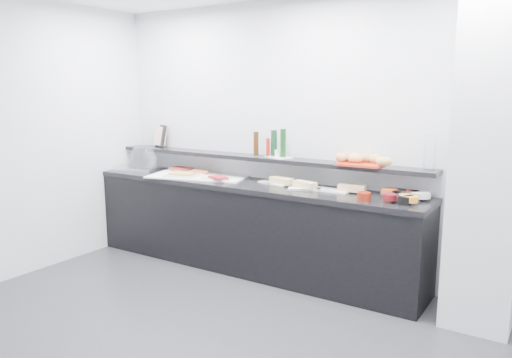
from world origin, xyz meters
The scene contains 55 objects.
back_wall centered at (0.00, 2.00, 1.35)m, with size 5.00×0.02×2.70m, color silver.
column centered at (1.50, 1.65, 1.35)m, with size 0.50×0.50×2.70m, color silver.
buffet_cabinet centered at (-0.70, 1.70, 0.42)m, with size 3.60×0.60×0.85m, color black.
counter_top centered at (-0.70, 1.70, 0.88)m, with size 3.62×0.62×0.05m, color black.
wall_shelf centered at (-0.70, 1.88, 1.13)m, with size 3.60×0.25×0.04m, color black.
cloche_base centered at (-2.21, 1.67, 0.92)m, with size 0.47×0.31×0.04m, color silver.
cloche_dome centered at (-2.17, 1.71, 1.03)m, with size 0.39×0.25×0.34m, color silver.
linen_runner centered at (-1.34, 1.69, 0.91)m, with size 1.04×0.49×0.01m, color white.
platter_meat_a centered at (-1.72, 1.85, 0.92)m, with size 0.26×0.17×0.01m, color silver.
food_meat_a centered at (-1.71, 1.83, 0.94)m, with size 0.25×0.16×0.02m, color maroon.
platter_salmon centered at (-1.50, 1.82, 0.92)m, with size 0.34×0.23×0.01m, color white.
food_salmon centered at (-1.40, 1.81, 0.94)m, with size 0.20×0.12×0.02m, color #D0582A.
platter_cheese centered at (-1.46, 1.55, 0.92)m, with size 0.34×0.22×0.01m, color silver.
food_cheese centered at (-1.46, 1.57, 0.94)m, with size 0.25×0.16×0.02m, color tan.
platter_meat_b centered at (-1.03, 1.62, 0.92)m, with size 0.29×0.19×0.01m, color white.
food_meat_b centered at (-1.00, 1.59, 0.94)m, with size 0.20×0.13×0.02m, color maroon.
sandwich_plate_left centered at (-0.44, 1.78, 0.91)m, with size 0.34×0.15×0.01m, color silver.
sandwich_food_left centered at (-0.35, 1.76, 0.94)m, with size 0.25×0.10×0.06m, color #DFC774.
tongs_left centered at (-0.44, 1.71, 0.92)m, with size 0.01×0.01×0.16m, color silver.
sandwich_plate_mid centered at (-0.06, 1.69, 0.91)m, with size 0.30×0.13×0.01m, color silver.
sandwich_food_mid centered at (-0.07, 1.70, 0.94)m, with size 0.23×0.09×0.06m, color #D6B770.
tongs_mid centered at (-0.06, 1.61, 0.92)m, with size 0.01×0.01×0.16m, color #A8AAAF.
sandwich_plate_right centered at (0.17, 1.76, 0.91)m, with size 0.37×0.16×0.01m, color white.
sandwich_food_right centered at (0.37, 1.79, 0.94)m, with size 0.25×0.10×0.06m, color tan.
tongs_right centered at (0.14, 1.70, 0.92)m, with size 0.01×0.01×0.16m, color silver.
bowl_glass_fruit centered at (0.70, 1.80, 0.94)m, with size 0.15×0.15×0.07m, color white.
fill_glass_fruit centered at (0.71, 1.81, 0.95)m, with size 0.14×0.14×0.05m, color #D9571D.
bowl_black_jam centered at (0.77, 1.82, 0.94)m, with size 0.15×0.15×0.07m, color black.
fill_black_jam centered at (0.90, 1.83, 0.95)m, with size 0.12×0.12×0.05m, color #5F170D.
bowl_glass_cream centered at (0.90, 1.78, 0.94)m, with size 0.19×0.19×0.07m, color silver.
fill_glass_cream centered at (0.97, 1.82, 0.95)m, with size 0.17×0.17×0.05m, color white.
bowl_red_jam centered at (0.57, 1.55, 0.94)m, with size 0.11×0.11×0.07m, color maroon.
fill_red_jam centered at (0.78, 1.59, 0.95)m, with size 0.11×0.11×0.05m, color #5D0D13.
bowl_glass_salmon centered at (0.90, 1.64, 0.94)m, with size 0.15×0.15×0.07m, color silver.
fill_glass_salmon centered at (0.90, 1.63, 0.95)m, with size 0.12×0.12×0.05m, color orange.
bowl_black_fruit centered at (0.91, 1.59, 0.94)m, with size 0.12×0.12×0.07m, color black.
fill_black_fruit centered at (0.95, 1.60, 0.95)m, with size 0.11×0.11×0.05m, color orange.
framed_print centered at (-2.12, 1.96, 1.28)m, with size 0.21×0.02×0.26m, color black.
print_art centered at (-2.11, 1.94, 1.28)m, with size 0.19×0.00×0.22m, color #CBA192.
condiment_tray centered at (-0.46, 1.89, 1.16)m, with size 0.27×0.17×0.01m, color white.
bottle_green_a centered at (-0.53, 1.91, 1.29)m, with size 0.06×0.06×0.26m, color #0F3A1C.
bottle_brown centered at (-0.70, 1.84, 1.28)m, with size 0.05×0.05×0.24m, color #3A200A.
bottle_green_b centered at (-0.40, 1.88, 1.30)m, with size 0.06×0.06×0.28m, color #0F3A12.
bottle_hot centered at (-0.57, 1.86, 1.25)m, with size 0.04×0.04×0.18m, color #A4140B.
shaker_salt centered at (-0.48, 1.87, 1.20)m, with size 0.03×0.03×0.07m, color silver.
shaker_pepper centered at (-0.47, 1.89, 1.20)m, with size 0.04×0.04×0.07m, color silver.
bread_tray centered at (0.42, 1.85, 1.16)m, with size 0.40×0.28×0.02m, color #AF2C12.
bread_roll_nw centered at (0.25, 1.91, 1.21)m, with size 0.14×0.09×0.08m, color #B47145.
bread_roll_n centered at (0.32, 1.96, 1.21)m, with size 0.12×0.08×0.08m, color #C97E4C.
bread_roll_ne centered at (0.43, 1.93, 1.21)m, with size 0.13×0.08×0.08m, color #C27E4A.
bread_roll_sw centered at (0.23, 1.83, 1.21)m, with size 0.12×0.08×0.08m, color #CD854E.
bread_roll_s centered at (0.37, 1.84, 1.21)m, with size 0.15×0.09×0.08m, color tan.
bread_roll_se centered at (0.65, 1.79, 1.21)m, with size 0.14×0.09×0.08m, color tan.
bread_roll_mide centered at (0.52, 1.92, 1.21)m, with size 0.13×0.08×0.08m, color tan.
carafe centered at (1.00, 1.91, 1.30)m, with size 0.10×0.10×0.30m, color white.
Camera 1 is at (2.02, -2.40, 1.83)m, focal length 35.00 mm.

